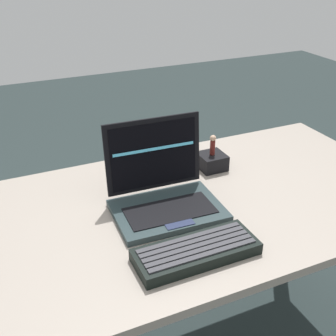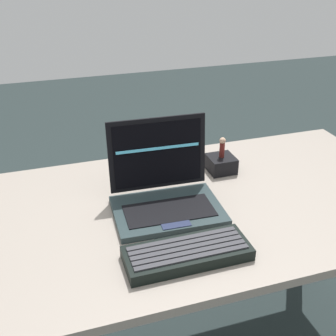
# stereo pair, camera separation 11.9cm
# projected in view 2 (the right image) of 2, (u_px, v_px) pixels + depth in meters

# --- Properties ---
(desk) EXTENTS (1.71, 0.76, 0.71)m
(desk) POSITION_uv_depth(u_px,v_px,m) (156.00, 241.00, 1.33)
(desk) COLOR gray
(desk) RESTS_ON ground
(laptop_front) EXTENTS (0.32, 0.26, 0.25)m
(laptop_front) POSITION_uv_depth(u_px,v_px,m) (165.00, 192.00, 1.27)
(laptop_front) COLOR #243335
(laptop_front) RESTS_ON desk
(external_keyboard) EXTENTS (0.32, 0.12, 0.04)m
(external_keyboard) POSITION_uv_depth(u_px,v_px,m) (187.00, 253.00, 1.07)
(external_keyboard) COLOR black
(external_keyboard) RESTS_ON desk
(figurine_stand) EXTENTS (0.09, 0.09, 0.05)m
(figurine_stand) POSITION_uv_depth(u_px,v_px,m) (221.00, 164.00, 1.48)
(figurine_stand) COLOR black
(figurine_stand) RESTS_ON desk
(figurine) EXTENTS (0.02, 0.02, 0.07)m
(figurine) POSITION_uv_depth(u_px,v_px,m) (222.00, 146.00, 1.45)
(figurine) COLOR maroon
(figurine) RESTS_ON figurine_stand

